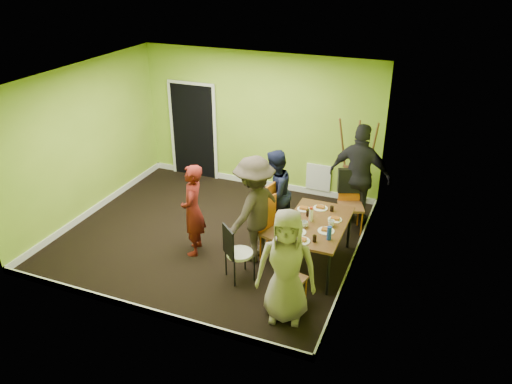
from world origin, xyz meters
TOP-DOWN VIEW (x-y plane):
  - ground at (0.00, 0.00)m, footprint 5.00×5.00m
  - room_walls at (-0.02, 0.04)m, footprint 5.04×4.54m
  - dining_table at (1.91, -0.19)m, footprint 0.90×1.50m
  - chair_left_far at (1.13, 0.28)m, footprint 0.52×0.52m
  - chair_left_near at (1.23, -0.28)m, footprint 0.56×0.55m
  - chair_back_end at (2.14, 1.23)m, footprint 0.59×0.64m
  - chair_front_end at (1.86, -1.31)m, footprint 0.42×0.42m
  - chair_bentwood at (0.92, -1.02)m, footprint 0.51×0.51m
  - easel at (2.08, 1.90)m, footprint 0.73×0.69m
  - plate_near_left at (1.60, 0.16)m, footprint 0.22×0.22m
  - plate_near_right at (1.72, -0.56)m, footprint 0.26×0.26m
  - plate_far_back at (1.84, 0.30)m, footprint 0.24×0.24m
  - plate_far_front at (1.86, -0.78)m, footprint 0.25×0.25m
  - plate_wall_back at (2.15, 0.01)m, footprint 0.22×0.22m
  - plate_wall_front at (2.11, -0.37)m, footprint 0.25×0.25m
  - thermos at (1.81, -0.15)m, footprint 0.06×0.06m
  - blue_bottle at (2.21, -0.59)m, footprint 0.07×0.07m
  - orange_bottle at (1.78, -0.08)m, footprint 0.04×0.04m
  - glass_mid at (1.73, -0.01)m, footprint 0.07×0.07m
  - glass_back at (2.04, 0.28)m, footprint 0.06×0.06m
  - glass_front at (2.03, -0.72)m, footprint 0.06×0.06m
  - cup_a at (1.77, -0.37)m, footprint 0.12×0.12m
  - cup_b at (2.14, -0.19)m, footprint 0.11×0.11m
  - person_standing at (-0.03, -0.57)m, footprint 0.53×0.65m
  - person_left_far at (0.97, 0.49)m, footprint 0.71×0.84m
  - person_left_near at (0.95, -0.36)m, footprint 0.98×1.29m
  - person_back_end at (2.26, 1.37)m, footprint 1.16×0.58m
  - person_front_end at (1.89, -1.56)m, footprint 0.89×0.68m

SIDE VIEW (x-z plane):
  - ground at x=0.00m, z-range 0.00..0.00m
  - chair_front_end at x=1.86m, z-range 0.05..0.91m
  - chair_bentwood at x=0.92m, z-range 0.05..0.97m
  - chair_left_near at x=1.23m, z-range 0.07..1.12m
  - chair_left_far at x=1.13m, z-range 0.07..1.13m
  - dining_table at x=1.91m, z-range 0.32..1.07m
  - plate_near_left at x=1.60m, z-range 0.75..0.76m
  - plate_near_right at x=1.72m, z-range 0.75..0.76m
  - plate_far_back at x=1.84m, z-range 0.75..0.76m
  - plate_far_front at x=1.86m, z-range 0.75..0.76m
  - plate_wall_back at x=2.15m, z-range 0.75..0.76m
  - plate_wall_front at x=2.11m, z-range 0.75..0.76m
  - chair_back_end at x=2.14m, z-range 0.22..1.31m
  - person_left_far at x=0.97m, z-range 0.00..1.55m
  - person_standing at x=-0.03m, z-range 0.00..1.55m
  - orange_bottle at x=1.78m, z-range 0.75..0.83m
  - glass_back at x=2.04m, z-range 0.75..0.84m
  - cup_a at x=1.77m, z-range 0.75..0.84m
  - cup_b at x=2.14m, z-range 0.75..0.85m
  - glass_mid at x=1.73m, z-range 0.75..0.85m
  - glass_front at x=2.03m, z-range 0.75..0.85m
  - person_front_end at x=1.89m, z-range 0.00..1.64m
  - thermos at x=1.81m, z-range 0.75..0.96m
  - blue_bottle at x=2.21m, z-range 0.75..0.96m
  - person_left_near at x=0.95m, z-range 0.00..1.76m
  - easel at x=2.08m, z-range -0.01..1.81m
  - person_back_end at x=2.26m, z-range 0.00..1.90m
  - room_walls at x=-0.02m, z-range -0.42..2.40m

